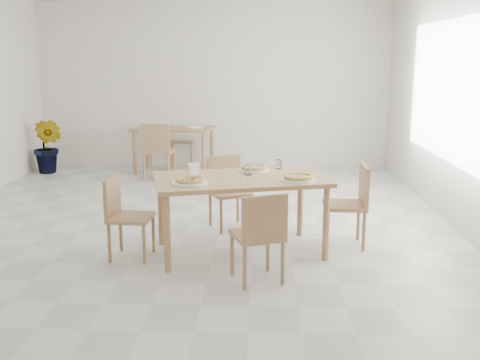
{
  "coord_description": "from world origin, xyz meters",
  "views": [
    {
      "loc": [
        0.83,
        -6.21,
        1.88
      ],
      "look_at": [
        0.63,
        -0.96,
        0.72
      ],
      "focal_mm": 42.0,
      "sensor_mm": 36.0,
      "label": 1
    }
  ],
  "objects_px": {
    "pizza_margherita": "(298,177)",
    "chair_south": "(260,231)",
    "plate_mushroom": "(254,170)",
    "chair_back_s": "(158,148)",
    "chair_north": "(227,186)",
    "chair_west": "(123,211)",
    "tumbler_b": "(279,164)",
    "pizza_pepperoni": "(190,180)",
    "chair_east": "(353,199)",
    "pizza_mushroom": "(254,167)",
    "main_table": "(240,185)",
    "potted_plant": "(48,146)",
    "plate_margherita": "(298,179)",
    "napkin_holder": "(193,170)",
    "second_table": "(174,133)",
    "chair_back_n": "(186,137)",
    "tumbler_a": "(248,170)",
    "plate_empty": "(194,127)",
    "plate_pepperoni": "(190,182)"
  },
  "relations": [
    {
      "from": "plate_margherita",
      "to": "plate_pepperoni",
      "type": "distance_m",
      "value": 1.01
    },
    {
      "from": "potted_plant",
      "to": "chair_back_n",
      "type": "bearing_deg",
      "value": 23.41
    },
    {
      "from": "main_table",
      "to": "chair_south",
      "type": "height_order",
      "value": "chair_south"
    },
    {
      "from": "pizza_pepperoni",
      "to": "plate_empty",
      "type": "distance_m",
      "value": 4.13
    },
    {
      "from": "napkin_holder",
      "to": "second_table",
      "type": "distance_m",
      "value": 3.93
    },
    {
      "from": "chair_back_s",
      "to": "potted_plant",
      "type": "relative_size",
      "value": 1.0
    },
    {
      "from": "tumbler_a",
      "to": "plate_empty",
      "type": "distance_m",
      "value": 3.83
    },
    {
      "from": "tumbler_b",
      "to": "chair_back_s",
      "type": "distance_m",
      "value": 3.27
    },
    {
      "from": "chair_west",
      "to": "chair_back_s",
      "type": "relative_size",
      "value": 0.87
    },
    {
      "from": "chair_west",
      "to": "tumbler_a",
      "type": "bearing_deg",
      "value": -70.89
    },
    {
      "from": "plate_mushroom",
      "to": "pizza_mushroom",
      "type": "xyz_separation_m",
      "value": [
        0.0,
        0.0,
        0.02
      ]
    },
    {
      "from": "chair_east",
      "to": "potted_plant",
      "type": "bearing_deg",
      "value": -127.2
    },
    {
      "from": "plate_margherita",
      "to": "plate_mushroom",
      "type": "distance_m",
      "value": 0.61
    },
    {
      "from": "napkin_holder",
      "to": "potted_plant",
      "type": "height_order",
      "value": "potted_plant"
    },
    {
      "from": "pizza_mushroom",
      "to": "plate_mushroom",
      "type": "bearing_deg",
      "value": -90.0
    },
    {
      "from": "second_table",
      "to": "chair_back_n",
      "type": "xyz_separation_m",
      "value": [
        0.1,
        0.77,
        -0.16
      ]
    },
    {
      "from": "chair_north",
      "to": "pizza_mushroom",
      "type": "bearing_deg",
      "value": -84.68
    },
    {
      "from": "pizza_margherita",
      "to": "pizza_mushroom",
      "type": "xyz_separation_m",
      "value": [
        -0.42,
        0.45,
        0.0
      ]
    },
    {
      "from": "chair_east",
      "to": "plate_empty",
      "type": "height_order",
      "value": "chair_east"
    },
    {
      "from": "chair_north",
      "to": "tumbler_b",
      "type": "relative_size",
      "value": 8.61
    },
    {
      "from": "tumbler_b",
      "to": "chair_back_n",
      "type": "relative_size",
      "value": 0.11
    },
    {
      "from": "tumbler_a",
      "to": "main_table",
      "type": "bearing_deg",
      "value": -121.33
    },
    {
      "from": "pizza_margherita",
      "to": "napkin_holder",
      "type": "height_order",
      "value": "napkin_holder"
    },
    {
      "from": "plate_mushroom",
      "to": "chair_back_n",
      "type": "bearing_deg",
      "value": 106.4
    },
    {
      "from": "chair_west",
      "to": "tumbler_b",
      "type": "xyz_separation_m",
      "value": [
        1.48,
        0.64,
        0.34
      ]
    },
    {
      "from": "pizza_mushroom",
      "to": "plate_empty",
      "type": "bearing_deg",
      "value": 106.29
    },
    {
      "from": "pizza_margherita",
      "to": "pizza_pepperoni",
      "type": "bearing_deg",
      "value": -170.52
    },
    {
      "from": "chair_east",
      "to": "chair_back_s",
      "type": "height_order",
      "value": "chair_back_s"
    },
    {
      "from": "plate_mushroom",
      "to": "napkin_holder",
      "type": "height_order",
      "value": "napkin_holder"
    },
    {
      "from": "pizza_margherita",
      "to": "chair_south",
      "type": "bearing_deg",
      "value": -117.62
    },
    {
      "from": "chair_north",
      "to": "pizza_mushroom",
      "type": "distance_m",
      "value": 0.68
    },
    {
      "from": "plate_pepperoni",
      "to": "pizza_mushroom",
      "type": "distance_m",
      "value": 0.84
    },
    {
      "from": "plate_margherita",
      "to": "chair_back_s",
      "type": "bearing_deg",
      "value": 120.4
    },
    {
      "from": "tumbler_b",
      "to": "napkin_holder",
      "type": "distance_m",
      "value": 0.94
    },
    {
      "from": "main_table",
      "to": "potted_plant",
      "type": "height_order",
      "value": "potted_plant"
    },
    {
      "from": "main_table",
      "to": "chair_south",
      "type": "bearing_deg",
      "value": -89.97
    },
    {
      "from": "potted_plant",
      "to": "tumbler_b",
      "type": "bearing_deg",
      "value": -41.58
    },
    {
      "from": "plate_pepperoni",
      "to": "chair_back_n",
      "type": "height_order",
      "value": "chair_back_n"
    },
    {
      "from": "napkin_holder",
      "to": "pizza_pepperoni",
      "type": "bearing_deg",
      "value": -123.4
    },
    {
      "from": "pizza_mushroom",
      "to": "plate_empty",
      "type": "relative_size",
      "value": 0.92
    },
    {
      "from": "chair_north",
      "to": "chair_back_n",
      "type": "relative_size",
      "value": 0.95
    },
    {
      "from": "chair_north",
      "to": "chair_back_s",
      "type": "distance_m",
      "value": 2.63
    },
    {
      "from": "plate_mushroom",
      "to": "tumbler_b",
      "type": "distance_m",
      "value": 0.28
    },
    {
      "from": "chair_north",
      "to": "pizza_margherita",
      "type": "xyz_separation_m",
      "value": [
        0.72,
        -0.96,
        0.32
      ]
    },
    {
      "from": "pizza_pepperoni",
      "to": "chair_east",
      "type": "bearing_deg",
      "value": 18.03
    },
    {
      "from": "pizza_margherita",
      "to": "plate_mushroom",
      "type": "bearing_deg",
      "value": 133.22
    },
    {
      "from": "plate_mushroom",
      "to": "chair_back_s",
      "type": "relative_size",
      "value": 0.35
    },
    {
      "from": "chair_west",
      "to": "plate_margherita",
      "type": "bearing_deg",
      "value": -83.04
    },
    {
      "from": "chair_back_n",
      "to": "chair_south",
      "type": "bearing_deg",
      "value": -64.55
    },
    {
      "from": "plate_pepperoni",
      "to": "potted_plant",
      "type": "relative_size",
      "value": 0.38
    }
  ]
}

